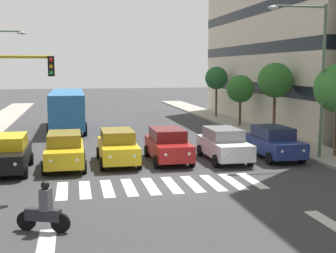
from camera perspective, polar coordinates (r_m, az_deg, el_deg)
The scene contains 17 objects.
ground_plane at distance 19.14m, azimuth -0.85°, elevation -7.42°, with size 180.00×180.00×0.00m, color #38383A.
building_left_block_0 at distance 42.71m, azimuth 17.11°, elevation 11.32°, with size 10.86×24.58×16.09m.
crosswalk_markings at distance 19.14m, azimuth -0.85°, elevation -7.41°, with size 8.55×2.80×0.01m.
lane_arrow_0 at distance 15.69m, azimuth 19.39°, elevation -11.20°, with size 0.50×2.20×0.01m, color silver.
lane_arrow_1 at distance 13.61m, azimuth -15.02°, elevation -13.94°, with size 0.50×2.20×0.01m, color silver.
car_0 at distance 25.23m, azimuth 13.13°, elevation -1.93°, with size 2.02×4.44×1.72m.
car_1 at distance 24.12m, azimuth 7.02°, elevation -2.22°, with size 2.02×4.44×1.72m.
car_2 at distance 23.76m, azimuth 0.00°, elevation -2.31°, with size 2.02×4.44×1.72m.
car_3 at distance 23.38m, azimuth -6.34°, elevation -2.51°, with size 2.02×4.44×1.72m.
car_4 at distance 22.91m, azimuth -12.86°, elevation -2.86°, with size 2.02×4.44×1.72m.
car_5 at distance 22.73m, azimuth -19.46°, elevation -3.18°, with size 2.02×4.44×1.72m.
bus_behind_traffic at distance 36.75m, azimuth -12.53°, elevation 2.50°, with size 2.78×10.50×3.00m.
motorcycle_with_rider at distance 14.29m, azimuth -15.32°, elevation -10.19°, with size 1.61×0.74×1.57m.
street_lamp_left at distance 24.95m, azimuth 17.94°, elevation 7.30°, with size 3.27×0.28×7.98m.
street_tree_1 at distance 32.27m, azimuth 13.31°, elevation 5.64°, with size 2.42×2.42×5.09m.
street_tree_2 at distance 37.74m, azimuth 9.08°, elevation 4.68°, with size 2.26×2.26×4.15m.
street_tree_3 at distance 44.25m, azimuth 6.11°, elevation 6.05°, with size 2.19×2.19×4.84m.
Camera 1 is at (3.50, 18.16, 4.91)m, focal length 48.51 mm.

